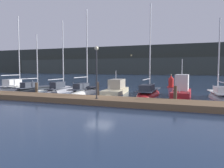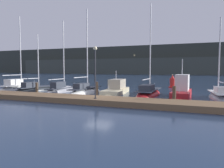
{
  "view_description": "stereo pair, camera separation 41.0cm",
  "coord_description": "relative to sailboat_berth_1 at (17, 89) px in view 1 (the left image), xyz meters",
  "views": [
    {
      "loc": [
        8.32,
        -18.6,
        2.86
      ],
      "look_at": [
        0.0,
        3.23,
        1.2
      ],
      "focal_mm": 35.0,
      "sensor_mm": 36.0,
      "label": 1
    },
    {
      "loc": [
        8.7,
        -18.45,
        2.86
      ],
      "look_at": [
        0.0,
        3.23,
        1.2
      ],
      "focal_mm": 35.0,
      "sensor_mm": 36.0,
      "label": 2
    }
  ],
  "objects": [
    {
      "name": "sailboat_berth_6",
      "position": [
        17.19,
        1.04,
        -0.02
      ],
      "size": [
        2.08,
        7.13,
        10.39
      ],
      "color": "red",
      "rests_on": "ground"
    },
    {
      "name": "channel_buoy",
      "position": [
        18.47,
        11.83,
        0.6
      ],
      "size": [
        1.16,
        1.16,
        2.01
      ],
      "color": "red",
      "rests_on": "ground"
    },
    {
      "name": "hillside_backdrop",
      "position": [
        10.56,
        95.19,
        6.7
      ],
      "size": [
        240.0,
        23.0,
        14.86
      ],
      "color": "#333833",
      "rests_on": "ground"
    },
    {
      "name": "motorboat_berth_5",
      "position": [
        13.44,
        1.08,
        0.09
      ],
      "size": [
        2.8,
        6.85,
        3.21
      ],
      "color": "beige",
      "rests_on": "ground"
    },
    {
      "name": "dock",
      "position": [
        13.52,
        -5.74,
        0.07
      ],
      "size": [
        36.31,
        2.8,
        0.45
      ],
      "primitive_type": "cube",
      "color": "brown",
      "rests_on": "ground"
    },
    {
      "name": "ground_plane",
      "position": [
        13.52,
        -3.57,
        -0.15
      ],
      "size": [
        400.0,
        400.0,
        0.0
      ],
      "primitive_type": "plane",
      "color": "navy"
    },
    {
      "name": "dock_lamppost",
      "position": [
        14.5,
        -6.38,
        3.07
      ],
      "size": [
        0.32,
        0.32,
        4.17
      ],
      "color": "#2D2D33",
      "rests_on": "dock"
    },
    {
      "name": "sailboat_berth_3",
      "position": [
        6.76,
        0.1,
        -0.02
      ],
      "size": [
        1.47,
        6.01,
        9.36
      ],
      "color": "gray",
      "rests_on": "ground"
    },
    {
      "name": "sailboat_berth_1",
      "position": [
        0.0,
        0.0,
        0.0
      ],
      "size": [
        2.17,
        6.79,
        10.48
      ],
      "color": "white",
      "rests_on": "ground"
    },
    {
      "name": "sailboat_berth_2",
      "position": [
        3.05,
        -0.24,
        -0.03
      ],
      "size": [
        2.79,
        6.4,
        7.82
      ],
      "color": "#2D3338",
      "rests_on": "ground"
    },
    {
      "name": "mooring_pile_2",
      "position": [
        13.52,
        -4.09,
        0.67
      ],
      "size": [
        0.28,
        0.28,
        1.65
      ],
      "primitive_type": "cylinder",
      "color": "#4C3D2D",
      "rests_on": "ground"
    },
    {
      "name": "sailboat_berth_8",
      "position": [
        24.0,
        0.66,
        -0.01
      ],
      "size": [
        2.27,
        5.77,
        8.23
      ],
      "color": "gray",
      "rests_on": "ground"
    },
    {
      "name": "sailboat_berth_4",
      "position": [
        10.33,
        -0.56,
        -0.01
      ],
      "size": [
        1.74,
        6.41,
        10.16
      ],
      "color": "white",
      "rests_on": "ground"
    },
    {
      "name": "mooring_pile_1",
      "position": [
        6.65,
        -4.09,
        0.56
      ],
      "size": [
        0.28,
        0.28,
        1.42
      ],
      "primitive_type": "cylinder",
      "color": "#4C3D2D",
      "rests_on": "ground"
    },
    {
      "name": "motorboat_berth_7",
      "position": [
        20.6,
        0.99,
        0.27
      ],
      "size": [
        1.91,
        6.06,
        4.33
      ],
      "color": "red",
      "rests_on": "ground"
    },
    {
      "name": "mooring_pile_3",
      "position": [
        20.39,
        -4.09,
        0.58
      ],
      "size": [
        0.28,
        0.28,
        1.47
      ],
      "primitive_type": "cylinder",
      "color": "#4C3D2D",
      "rests_on": "ground"
    }
  ]
}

